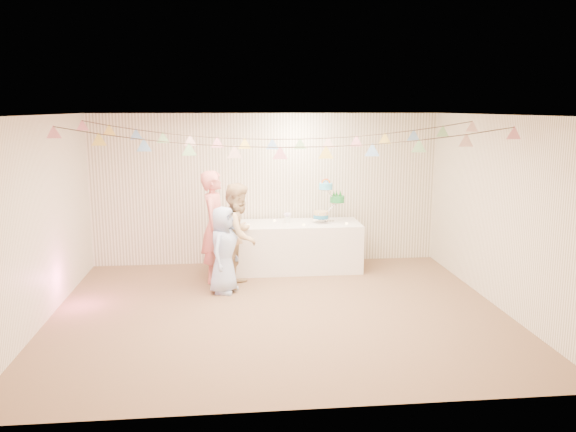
{
  "coord_description": "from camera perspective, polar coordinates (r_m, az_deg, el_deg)",
  "views": [
    {
      "loc": [
        -0.61,
        -7.12,
        2.69
      ],
      "look_at": [
        0.2,
        0.8,
        1.15
      ],
      "focal_mm": 35.0,
      "sensor_mm": 36.0,
      "label": 1
    }
  ],
  "objects": [
    {
      "name": "posy",
      "position": [
        9.38,
        -0.06,
        -0.45
      ],
      "size": [
        0.15,
        0.15,
        0.17
      ],
      "primitive_type": null,
      "color": "white",
      "rests_on": "table"
    },
    {
      "name": "floor",
      "position": [
        7.64,
        -0.9,
        -9.68
      ],
      "size": [
        6.0,
        6.0,
        0.0
      ],
      "primitive_type": "plane",
      "color": "brown",
      "rests_on": "ground"
    },
    {
      "name": "person_child",
      "position": [
        8.28,
        -6.56,
        -3.43
      ],
      "size": [
        0.63,
        0.74,
        1.29
      ],
      "primitive_type": "imported",
      "rotation": [
        0.0,
        0.0,
        1.16
      ],
      "color": "#A7BDEC",
      "rests_on": "floor"
    },
    {
      "name": "right_wall",
      "position": [
        8.1,
        20.72,
        0.35
      ],
      "size": [
        5.0,
        5.0,
        0.0
      ],
      "primitive_type": "plane",
      "color": "white",
      "rests_on": "ground"
    },
    {
      "name": "ceiling",
      "position": [
        7.15,
        -0.96,
        10.22
      ],
      "size": [
        6.0,
        6.0,
        0.0
      ],
      "primitive_type": "plane",
      "color": "silver",
      "rests_on": "ground"
    },
    {
      "name": "tealight_1",
      "position": [
        9.49,
        -1.39,
        -0.46
      ],
      "size": [
        0.04,
        0.04,
        0.03
      ],
      "primitive_type": "cylinder",
      "color": "#FFD88C",
      "rests_on": "table"
    },
    {
      "name": "bunting_front",
      "position": [
        6.96,
        -0.81,
        7.9
      ],
      "size": [
        5.6,
        0.9,
        0.36
      ],
      "primitive_type": null,
      "color": "#72A5E5",
      "rests_on": "ceiling"
    },
    {
      "name": "cake_middle",
      "position": [
        9.54,
        5.1,
        1.35
      ],
      "size": [
        0.27,
        0.27,
        0.22
      ],
      "primitive_type": null,
      "color": "#1D863A",
      "rests_on": "cake_stand"
    },
    {
      "name": "tealight_4",
      "position": [
        9.31,
        5.98,
        -0.75
      ],
      "size": [
        0.04,
        0.04,
        0.03
      ],
      "primitive_type": "cylinder",
      "color": "#FFD88C",
      "rests_on": "table"
    },
    {
      "name": "tealight_0",
      "position": [
        9.15,
        -4.04,
        -0.92
      ],
      "size": [
        0.04,
        0.04,
        0.03
      ],
      "primitive_type": "cylinder",
      "color": "#FFD88C",
      "rests_on": "table"
    },
    {
      "name": "cake_bottom",
      "position": [
        9.39,
        3.27,
        -0.46
      ],
      "size": [
        0.31,
        0.31,
        0.15
      ],
      "primitive_type": null,
      "color": "teal",
      "rests_on": "cake_stand"
    },
    {
      "name": "person_adult_a",
      "position": [
        8.8,
        -7.41,
        -1.06
      ],
      "size": [
        0.54,
        0.71,
        1.75
      ],
      "primitive_type": "imported",
      "rotation": [
        0.0,
        0.0,
        1.36
      ],
      "color": "#E17975",
      "rests_on": "floor"
    },
    {
      "name": "bunting_back",
      "position": [
        8.25,
        -1.61,
        8.58
      ],
      "size": [
        5.6,
        1.1,
        0.4
      ],
      "primitive_type": null,
      "color": "pink",
      "rests_on": "ceiling"
    },
    {
      "name": "cake_stand",
      "position": [
        9.43,
        4.13,
        1.16
      ],
      "size": [
        0.61,
        0.36,
        0.68
      ],
      "primitive_type": null,
      "color": "silver",
      "rests_on": "table"
    },
    {
      "name": "person_adult_b",
      "position": [
        8.52,
        -5.01,
        -1.94
      ],
      "size": [
        0.83,
        0.93,
        1.59
      ],
      "primitive_type": "imported",
      "rotation": [
        0.0,
        0.0,
        1.23
      ],
      "color": "tan",
      "rests_on": "floor"
    },
    {
      "name": "platter",
      "position": [
        9.26,
        -3.12,
        -1.1
      ],
      "size": [
        0.36,
        0.36,
        0.02
      ],
      "primitive_type": "cylinder",
      "color": "white",
      "rests_on": "table"
    },
    {
      "name": "left_wall",
      "position": [
        7.64,
        -23.96,
        -0.49
      ],
      "size": [
        5.0,
        5.0,
        0.0
      ],
      "primitive_type": "plane",
      "color": "white",
      "rests_on": "ground"
    },
    {
      "name": "cake_top_tier",
      "position": [
        9.34,
        3.82,
        2.84
      ],
      "size": [
        0.25,
        0.25,
        0.19
      ],
      "primitive_type": null,
      "color": "#50CBFC",
      "rests_on": "cake_stand"
    },
    {
      "name": "table",
      "position": [
        9.44,
        0.83,
        -3.09
      ],
      "size": [
        2.13,
        0.85,
        0.8
      ],
      "primitive_type": "cube",
      "color": "white",
      "rests_on": "floor"
    },
    {
      "name": "tealight_3",
      "position": [
        9.61,
        2.76,
        -0.33
      ],
      "size": [
        0.04,
        0.04,
        0.03
      ],
      "primitive_type": "cylinder",
      "color": "#FFD88C",
      "rests_on": "table"
    },
    {
      "name": "front_wall",
      "position": [
        4.86,
        1.6,
        -5.67
      ],
      "size": [
        6.0,
        6.0,
        0.0
      ],
      "primitive_type": "plane",
      "color": "white",
      "rests_on": "ground"
    },
    {
      "name": "tealight_2",
      "position": [
        9.15,
        1.62,
        -0.89
      ],
      "size": [
        0.04,
        0.04,
        0.03
      ],
      "primitive_type": "cylinder",
      "color": "#FFD88C",
      "rests_on": "table"
    },
    {
      "name": "back_wall",
      "position": [
        9.74,
        -2.19,
        2.74
      ],
      "size": [
        6.0,
        6.0,
        0.0
      ],
      "primitive_type": "plane",
      "color": "white",
      "rests_on": "ground"
    }
  ]
}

